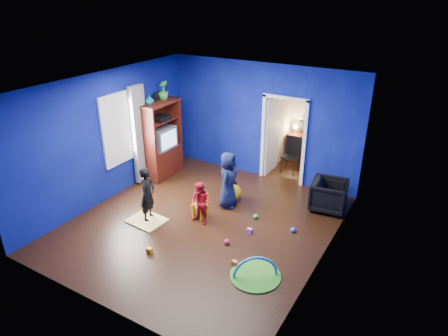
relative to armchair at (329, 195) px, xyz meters
The scene contains 34 objects.
floor 2.83m from the armchair, 137.38° to the right, with size 5.00×5.50×0.01m, color black.
ceiling 3.80m from the armchair, 137.38° to the right, with size 5.00×5.50×0.01m, color white.
wall_back 2.49m from the armchair, 157.77° to the left, with size 5.00×0.02×2.90m, color #090F65.
wall_front 5.21m from the armchair, 113.97° to the right, with size 5.00×0.02×2.90m, color #090F65.
wall_left 5.07m from the armchair, 157.37° to the right, with size 0.02×5.50×2.90m, color #090F65.
wall_right 2.24m from the armchair, 77.25° to the right, with size 0.02×5.50×2.90m, color #090F65.
alcove 2.44m from the armchair, 130.49° to the left, with size 1.00×1.75×2.50m, color silver, non-canonical shape.
armchair is the anchor object (origin of this frame).
child_black 3.91m from the armchair, 143.46° to the right, with size 0.44×0.29×1.20m, color black.
child_navy 2.23m from the armchair, 153.54° to the right, with size 0.63×0.41×1.29m, color #0F1338.
toddler_red 2.84m from the armchair, 138.04° to the right, with size 0.45×0.35×0.93m, color red.
vase 4.67m from the armchair, behind, with size 0.21×0.21×0.21m, color #0D646B.
potted_plant 4.67m from the armchair, behind, with size 0.26×0.26×0.47m, color green.
tv_armoire 4.35m from the armchair, behind, with size 0.58×1.14×1.96m, color #390D09.
crt_tv 4.32m from the armchair, behind, with size 0.46×0.70×0.54m, color silver.
yellow_blanket 3.98m from the armchair, 142.30° to the right, with size 0.75×0.60×0.03m, color #F2E07A.
hopper_ball 2.16m from the armchair, 160.08° to the right, with size 0.43×0.43×0.43m, color yellow.
kid_chair 2.83m from the armchair, 143.10° to the right, with size 0.28×0.28×0.50m, color yellow.
play_mat 2.89m from the armchair, 97.60° to the right, with size 0.87×0.87×0.02m, color #389020.
toy_arch 2.88m from the armchair, 97.60° to the right, with size 0.78×0.78×0.05m, color #3F8CD8.
window_left 4.96m from the armchair, 161.15° to the right, with size 0.03×0.95×1.55m, color white.
curtain 4.64m from the armchair, 167.25° to the right, with size 0.14×0.42×2.40m, color slate.
doorway 1.84m from the armchair, 150.08° to the left, with size 1.16×0.10×2.10m, color white.
study_desk 2.78m from the armchair, 121.95° to the left, with size 0.88×0.44×0.75m, color #3D140A.
desk_monitor 2.94m from the armchair, 120.69° to the left, with size 0.40×0.05×0.32m, color black.
desk_lamp 3.04m from the armchair, 125.91° to the left, with size 0.14×0.14×0.14m, color #FFD88C.
folding_chair 2.03m from the armchair, 136.47° to the left, with size 0.40×0.40×0.92m, color black.
book_shelf 3.32m from the armchair, 120.79° to the left, with size 0.88×0.24×0.04m, color white.
toy_0 2.90m from the armchair, 106.56° to the right, with size 0.10×0.08×0.10m, color #F65C29.
toy_1 1.32m from the armchair, 104.43° to the right, with size 0.11×0.11×0.11m, color blue.
toy_2 4.02m from the armchair, 126.21° to the right, with size 0.10×0.08×0.10m, color orange.
toy_3 1.70m from the armchair, 135.90° to the right, with size 0.11×0.11×0.11m, color green.
toy_4 2.04m from the armchair, 121.79° to the right, with size 0.10×0.08×0.10m, color #D24FD4.
toy_5 2.62m from the armchair, 119.01° to the right, with size 0.11×0.11×0.11m, color red.
Camera 1 is at (3.98, -5.88, 4.52)m, focal length 32.00 mm.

